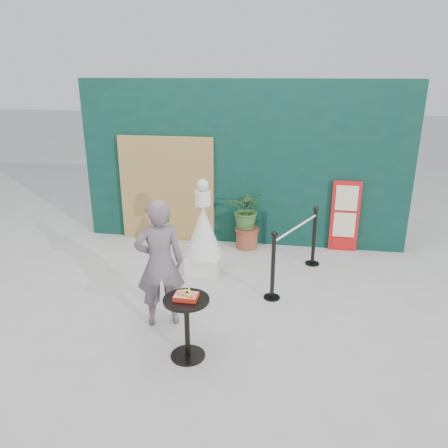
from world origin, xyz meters
The scene contains 10 objects.
ground centered at (0.00, 0.00, 0.00)m, with size 60.00×60.00×0.00m, color #ADAAA5.
back_wall centered at (0.00, 3.15, 1.50)m, with size 6.00×0.30×3.00m, color #0A2D2A.
bamboo_fence centered at (-1.40, 2.94, 1.00)m, with size 1.80×0.08×2.00m, color tan.
woman centered at (-0.61, 0.04, 0.84)m, with size 0.61×0.40×1.68m, color #675861.
menu_board centered at (1.90, 2.95, 0.65)m, with size 0.50×0.07×1.30m.
statue centered at (-0.41, 1.62, 0.64)m, with size 0.61×0.61×1.56m.
cafe_table centered at (-0.11, -0.62, 0.50)m, with size 0.52×0.52×0.75m.
food_basket centered at (-0.11, -0.62, 0.79)m, with size 0.26×0.19×0.11m.
planter centered at (0.16, 2.77, 0.64)m, with size 0.65×0.57×1.11m.
stanchion_barrier centered at (1.05, 1.57, 0.49)m, with size 0.84×1.54×1.03m.
Camera 1 is at (1.03, -4.74, 3.12)m, focal length 35.00 mm.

